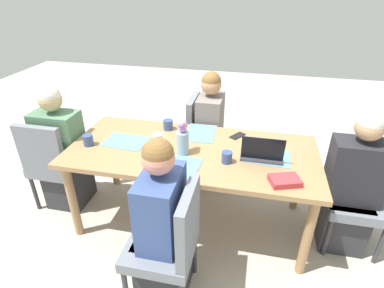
% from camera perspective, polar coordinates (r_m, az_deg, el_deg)
% --- Properties ---
extents(ground_plane, '(10.00, 10.00, 0.00)m').
position_cam_1_polar(ground_plane, '(2.96, 0.00, -13.66)').
color(ground_plane, '#B2A899').
extents(dining_table, '(2.02, 0.92, 0.75)m').
position_cam_1_polar(dining_table, '(2.55, 0.00, -2.53)').
color(dining_table, '#9E754C').
rests_on(dining_table, ground_plane).
extents(chair_head_left_left_near, '(0.44, 0.44, 0.90)m').
position_cam_1_polar(chair_head_left_left_near, '(3.10, -24.30, -2.85)').
color(chair_head_left_left_near, slate).
rests_on(chair_head_left_left_near, ground_plane).
extents(person_head_left_left_near, '(0.40, 0.36, 1.19)m').
position_cam_1_polar(person_head_left_left_near, '(3.11, -22.74, -1.87)').
color(person_head_left_left_near, '#2D2D33').
rests_on(person_head_left_left_near, ground_plane).
extents(chair_head_right_left_mid, '(0.44, 0.44, 0.90)m').
position_cam_1_polar(chair_head_right_left_mid, '(2.81, 27.98, -7.21)').
color(chair_head_right_left_mid, slate).
rests_on(chair_head_right_left_mid, ground_plane).
extents(person_head_right_left_mid, '(0.40, 0.36, 1.19)m').
position_cam_1_polar(person_head_right_left_mid, '(2.72, 27.23, -7.56)').
color(person_head_right_left_mid, '#2D2D33').
rests_on(person_head_right_left_mid, ground_plane).
extents(chair_near_left_far, '(0.44, 0.44, 0.90)m').
position_cam_1_polar(chair_near_left_far, '(2.08, -3.90, -17.28)').
color(chair_near_left_far, slate).
rests_on(chair_near_left_far, ground_plane).
extents(person_near_left_far, '(0.36, 0.40, 1.19)m').
position_cam_1_polar(person_near_left_far, '(2.12, -5.48, -15.27)').
color(person_near_left_far, '#2D2D33').
rests_on(person_near_left_far, ground_plane).
extents(chair_far_right_near, '(0.44, 0.44, 0.90)m').
position_cam_1_polar(chair_far_right_near, '(3.31, 2.17, 1.91)').
color(chair_far_right_near, slate).
rests_on(chair_far_right_near, ground_plane).
extents(person_far_right_near, '(0.36, 0.40, 1.19)m').
position_cam_1_polar(person_far_right_near, '(3.23, 3.29, 1.74)').
color(person_far_right_near, '#2D2D33').
rests_on(person_far_right_near, ground_plane).
extents(flower_vase, '(0.10, 0.12, 0.29)m').
position_cam_1_polar(flower_vase, '(2.39, -1.76, 1.18)').
color(flower_vase, '#8EA8B7').
rests_on(flower_vase, dining_table).
extents(placemat_head_left_left_near, '(0.38, 0.29, 0.00)m').
position_cam_1_polar(placemat_head_left_left_near, '(2.69, -12.17, 0.47)').
color(placemat_head_left_left_near, slate).
rests_on(placemat_head_left_left_near, dining_table).
extents(placemat_head_right_left_mid, '(0.37, 0.28, 0.00)m').
position_cam_1_polar(placemat_head_right_left_mid, '(2.48, 13.59, -2.30)').
color(placemat_head_right_left_mid, slate).
rests_on(placemat_head_right_left_mid, dining_table).
extents(placemat_near_left_far, '(0.28, 0.38, 0.00)m').
position_cam_1_polar(placemat_near_left_far, '(2.27, -2.17, -4.60)').
color(placemat_near_left_far, slate).
rests_on(placemat_near_left_far, dining_table).
extents(placemat_far_right_near, '(0.27, 0.37, 0.00)m').
position_cam_1_polar(placemat_far_right_near, '(2.77, 1.63, 2.04)').
color(placemat_far_right_near, slate).
rests_on(placemat_far_right_near, dining_table).
extents(laptop_head_right_left_mid, '(0.32, 0.22, 0.21)m').
position_cam_1_polar(laptop_head_right_left_mid, '(2.43, 12.77, -1.68)').
color(laptop_head_right_left_mid, '#38383D').
rests_on(laptop_head_right_left_mid, dining_table).
extents(coffee_mug_near_left, '(0.08, 0.08, 0.09)m').
position_cam_1_polar(coffee_mug_near_left, '(2.70, -18.62, 0.69)').
color(coffee_mug_near_left, '#33477A').
rests_on(coffee_mug_near_left, dining_table).
extents(coffee_mug_near_right, '(0.09, 0.09, 0.09)m').
position_cam_1_polar(coffee_mug_near_right, '(2.83, -4.44, 3.56)').
color(coffee_mug_near_right, '#33477A').
rests_on(coffee_mug_near_right, dining_table).
extents(coffee_mug_centre_left, '(0.09, 0.09, 0.09)m').
position_cam_1_polar(coffee_mug_centre_left, '(2.61, -6.35, 1.04)').
color(coffee_mug_centre_left, white).
rests_on(coffee_mug_centre_left, dining_table).
extents(coffee_mug_centre_right, '(0.08, 0.08, 0.09)m').
position_cam_1_polar(coffee_mug_centre_right, '(2.34, 6.45, -2.44)').
color(coffee_mug_centre_right, '#33477A').
rests_on(coffee_mug_centre_right, dining_table).
extents(book_red_cover, '(0.24, 0.20, 0.04)m').
position_cam_1_polar(book_red_cover, '(2.20, 16.75, -6.50)').
color(book_red_cover, '#B73338').
rests_on(book_red_cover, dining_table).
extents(phone_black, '(0.14, 0.16, 0.01)m').
position_cam_1_polar(phone_black, '(2.74, 8.40, 1.51)').
color(phone_black, black).
rests_on(phone_black, dining_table).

